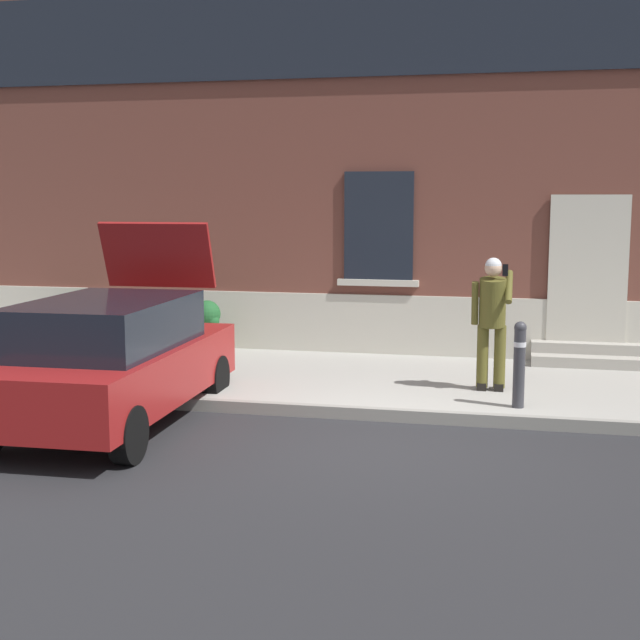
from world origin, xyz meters
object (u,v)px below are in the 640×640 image
at_px(hatchback_car_red, 112,358).
at_px(planter_terracotta, 68,319).
at_px(bollard_near_person, 519,361).
at_px(person_on_phone, 492,315).
at_px(planter_olive, 208,325).

bearing_deg(hatchback_car_red, planter_terracotta, 124.28).
bearing_deg(hatchback_car_red, bollard_near_person, 15.55).
bearing_deg(bollard_near_person, person_on_phone, 113.06).
bearing_deg(planter_olive, hatchback_car_red, -86.41).
xyz_separation_m(hatchback_car_red, person_on_phone, (4.29, 2.12, 0.35)).
xyz_separation_m(person_on_phone, planter_terracotta, (-7.08, 1.98, -0.54)).
relative_size(person_on_phone, planter_olive, 2.03).
bearing_deg(person_on_phone, planter_olive, 166.47).
bearing_deg(person_on_phone, hatchback_car_red, -145.22).
distance_m(hatchback_car_red, bollard_near_person, 4.82).
bearing_deg(planter_olive, person_on_phone, -21.97).
relative_size(hatchback_car_red, planter_olive, 4.77).
relative_size(bollard_near_person, person_on_phone, 0.60).
xyz_separation_m(planter_terracotta, planter_olive, (2.55, -0.15, 0.00)).
xyz_separation_m(hatchback_car_red, planter_terracotta, (-2.80, 4.10, -0.19)).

